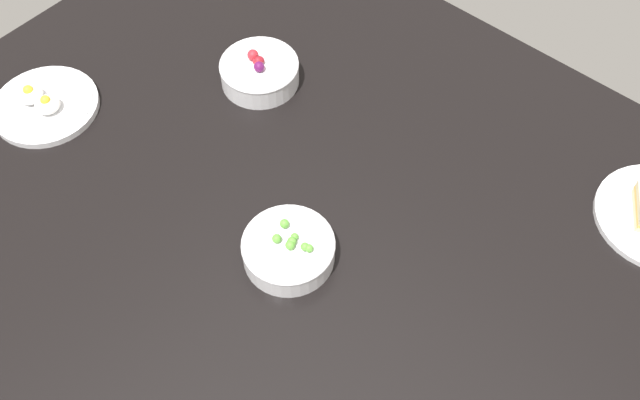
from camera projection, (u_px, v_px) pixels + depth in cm
name	position (u px, v px, depth cm)	size (l,w,h in cm)	color
dining_table	(320.00, 213.00, 125.62)	(151.95, 114.34, 4.00)	black
plate_eggs	(44.00, 104.00, 135.81)	(19.66, 19.66, 4.75)	silver
bowl_berries	(260.00, 72.00, 138.58)	(15.10, 15.10, 6.52)	silver
bowl_peas	(289.00, 249.00, 116.35)	(15.04, 15.04, 5.60)	silver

